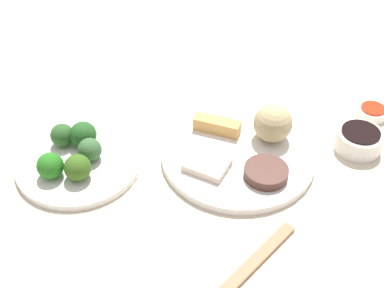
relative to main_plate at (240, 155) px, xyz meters
The scene contains 17 objects.
tabletop 0.02m from the main_plate, 17.30° to the left, with size 2.20×2.20×0.02m, color beige.
main_plate is the anchor object (origin of this frame).
rice_scoop 0.09m from the main_plate, 40.21° to the right, with size 0.08×0.08×0.08m, color tan.
spring_roll 0.08m from the main_plate, 49.79° to the left, with size 0.09×0.03×0.03m, color tan.
crab_rangoon_wonton 0.08m from the main_plate, 139.79° to the left, with size 0.06×0.08×0.01m, color beige.
stir_fry_heap 0.08m from the main_plate, 130.21° to the right, with size 0.08×0.08×0.02m, color #4F3027.
broccoli_plate 0.31m from the main_plate, 110.18° to the left, with size 0.24×0.24×0.01m, color white.
broccoli_floret_0 0.29m from the main_plate, 109.84° to the left, with size 0.05×0.05×0.05m, color #386436.
broccoli_floret_1 0.35m from the main_plate, 102.32° to the left, with size 0.05×0.05×0.05m, color #2D5A27.
broccoli_floret_2 0.36m from the main_plate, 116.60° to the left, with size 0.05×0.05×0.05m, color #26731E.
broccoli_floret_3 0.31m from the main_plate, 102.00° to the left, with size 0.05×0.05×0.05m, color #255823.
broccoli_floret_4 0.31m from the main_plate, 119.14° to the left, with size 0.05×0.05×0.05m, color #38611C.
soy_sauce_bowl 0.24m from the main_plate, 66.14° to the right, with size 0.09×0.09×0.04m, color white.
soy_sauce_bowl_liquid 0.24m from the main_plate, 66.14° to the right, with size 0.07×0.07×0.00m, color black.
sauce_ramekin_sweet_and_sour 0.32m from the main_plate, 49.00° to the right, with size 0.06×0.06×0.02m, color white.
sauce_ramekin_sweet_and_sour_liquid 0.32m from the main_plate, 49.00° to the right, with size 0.05×0.05×0.00m, color red.
chopsticks_pair 0.26m from the main_plate, 165.33° to the right, with size 0.24×0.02×0.01m, color #AE7451.
Camera 1 is at (-0.72, -0.12, 0.68)m, focal length 46.43 mm.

